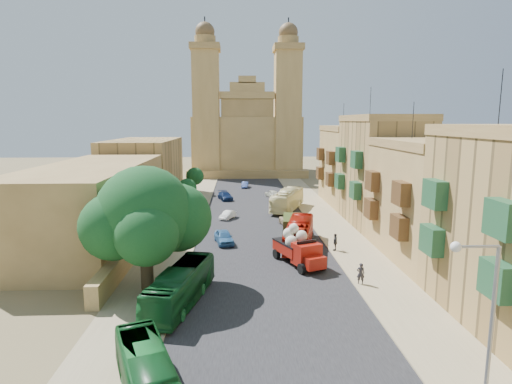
{
  "coord_description": "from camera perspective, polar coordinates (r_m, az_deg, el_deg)",
  "views": [
    {
      "loc": [
        -2.39,
        -28.25,
        13.0
      ],
      "look_at": [
        0.0,
        26.0,
        4.0
      ],
      "focal_mm": 30.0,
      "sensor_mm": 36.0,
      "label": 1
    }
  ],
  "objects": [
    {
      "name": "pedestrian_c",
      "position": [
        44.39,
        10.52,
        -6.59
      ],
      "size": [
        0.66,
        1.11,
        1.78
      ],
      "primitive_type": "imported",
      "rotation": [
        0.0,
        0.0,
        4.48
      ],
      "color": "#313132",
      "rests_on": "ground"
    },
    {
      "name": "car_cream",
      "position": [
        53.99,
        4.61,
        -3.83
      ],
      "size": [
        2.81,
        5.04,
        1.33
      ],
      "primitive_type": "imported",
      "rotation": [
        0.0,
        0.0,
        3.27
      ],
      "color": "#C7AF86",
      "rests_on": "ground"
    },
    {
      "name": "townhouse_d",
      "position": [
        70.04,
        12.69,
        3.57
      ],
      "size": [
        9.0,
        14.0,
        15.9
      ],
      "color": "#A17F48",
      "rests_on": "ground"
    },
    {
      "name": "car_dkblue",
      "position": [
        71.75,
        -4.13,
        -0.51
      ],
      "size": [
        2.99,
        4.91,
        1.33
      ],
      "primitive_type": "imported",
      "rotation": [
        0.0,
        0.0,
        0.26
      ],
      "color": "#0F204A",
      "rests_on": "ground"
    },
    {
      "name": "west_building_mid",
      "position": [
        74.35,
        -14.65,
        2.93
      ],
      "size": [
        10.0,
        22.0,
        10.0
      ],
      "primitive_type": "cube",
      "color": "#AB884E",
      "rests_on": "ground"
    },
    {
      "name": "sidewalk_east",
      "position": [
        60.86,
        8.82,
        -3.03
      ],
      "size": [
        5.0,
        140.0,
        0.01
      ],
      "primitive_type": "cube",
      "color": "#968562",
      "rests_on": "ground"
    },
    {
      "name": "olive_pickup",
      "position": [
        50.13,
        4.89,
        -4.48
      ],
      "size": [
        2.75,
        5.16,
        2.04
      ],
      "color": "#35471A",
      "rests_on": "ground"
    },
    {
      "name": "bus_green_south",
      "position": [
        21.93,
        -14.09,
        -23.34
      ],
      "size": [
        5.17,
        9.03,
        2.47
      ],
      "primitive_type": "imported",
      "rotation": [
        0.0,
        0.0,
        0.37
      ],
      "color": "#125322",
      "rests_on": "ground"
    },
    {
      "name": "sidewalk_west",
      "position": [
        60.11,
        -9.27,
        -3.2
      ],
      "size": [
        5.0,
        140.0,
        0.01
      ],
      "primitive_type": "cube",
      "color": "#968562",
      "rests_on": "ground"
    },
    {
      "name": "kerb_west",
      "position": [
        59.85,
        -6.89,
        -3.15
      ],
      "size": [
        0.25,
        140.0,
        0.12
      ],
      "primitive_type": "cube",
      "color": "#968562",
      "rests_on": "ground"
    },
    {
      "name": "pedestrian_a",
      "position": [
        36.07,
        13.78,
        -10.51
      ],
      "size": [
        0.7,
        0.51,
        1.76
      ],
      "primitive_type": "imported",
      "rotation": [
        0.0,
        0.0,
        2.99
      ],
      "color": "#2D292F",
      "rests_on": "ground"
    },
    {
      "name": "street_tree_c",
      "position": [
        65.47,
        -9.17,
        0.49
      ],
      "size": [
        2.91,
        2.91,
        4.48
      ],
      "color": "#382C1C",
      "rests_on": "ground"
    },
    {
      "name": "townhouse_c",
      "position": [
        56.65,
        16.41,
        2.85
      ],
      "size": [
        9.0,
        14.0,
        17.4
      ],
      "color": "#AB884E",
      "rests_on": "ground"
    },
    {
      "name": "car_blue_a",
      "position": [
        46.33,
        -4.3,
        -6.0
      ],
      "size": [
        2.53,
        4.45,
        1.43
      ],
      "primitive_type": "imported",
      "rotation": [
        0.0,
        0.0,
        0.21
      ],
      "color": "teal",
      "rests_on": "ground"
    },
    {
      "name": "red_truck",
      "position": [
        39.56,
        5.7,
        -7.39
      ],
      "size": [
        4.45,
        6.55,
        3.63
      ],
      "color": "maroon",
      "rests_on": "ground"
    },
    {
      "name": "car_white_a",
      "position": [
        57.77,
        -3.78,
        -3.07
      ],
      "size": [
        2.37,
        3.43,
        1.07
      ],
      "primitive_type": "imported",
      "rotation": [
        0.0,
        0.0,
        -0.43
      ],
      "color": "white",
      "rests_on": "ground"
    },
    {
      "name": "townhouse_b",
      "position": [
        43.94,
        22.18,
        -0.91
      ],
      "size": [
        9.0,
        14.0,
        14.9
      ],
      "color": "#A17F48",
      "rests_on": "ground"
    },
    {
      "name": "bus_cream_east",
      "position": [
        63.42,
        4.2,
        -1.06
      ],
      "size": [
        6.23,
        11.01,
        3.01
      ],
      "primitive_type": "imported",
      "rotation": [
        0.0,
        0.0,
        2.78
      ],
      "color": "beige",
      "rests_on": "ground"
    },
    {
      "name": "bus_green_north",
      "position": [
        31.75,
        -10.01,
        -12.26
      ],
      "size": [
        4.36,
        9.98,
        2.71
      ],
      "primitive_type": "imported",
      "rotation": [
        0.0,
        0.0,
        -0.22
      ],
      "color": "#125022",
      "rests_on": "ground"
    },
    {
      "name": "car_blue_b",
      "position": [
        84.67,
        -1.49,
        0.97
      ],
      "size": [
        1.48,
        3.55,
        1.14
      ],
      "primitive_type": "imported",
      "rotation": [
        0.0,
        0.0,
        -0.08
      ],
      "color": "#4562B8",
      "rests_on": "ground"
    },
    {
      "name": "ficus_tree",
      "position": [
        33.8,
        -14.48,
        -3.28
      ],
      "size": [
        9.73,
        8.95,
        9.73
      ],
      "color": "#382C1C",
      "rests_on": "ground"
    },
    {
      "name": "church",
      "position": [
        106.95,
        -1.25,
        7.54
      ],
      "size": [
        28.0,
        22.5,
        36.3
      ],
      "color": "#A17F48",
      "rests_on": "ground"
    },
    {
      "name": "west_building_low",
      "position": [
        49.6,
        -20.83,
        -1.43
      ],
      "size": [
        10.0,
        28.0,
        8.4
      ],
      "primitive_type": "cube",
      "color": "olive",
      "rests_on": "ground"
    },
    {
      "name": "car_white_b",
      "position": [
        74.05,
        2.18,
        -0.21
      ],
      "size": [
        2.7,
        4.04,
        1.28
      ],
      "primitive_type": "imported",
      "rotation": [
        0.0,
        0.0,
        3.49
      ],
      "color": "silver",
      "rests_on": "ground"
    },
    {
      "name": "streetlamp",
      "position": [
        20.67,
        27.89,
        -13.91
      ],
      "size": [
        2.11,
        0.44,
        8.22
      ],
      "color": "gray",
      "rests_on": "ground"
    },
    {
      "name": "road_surface",
      "position": [
        59.73,
        -0.17,
        -3.16
      ],
      "size": [
        14.0,
        140.0,
        0.01
      ],
      "primitive_type": "cube",
      "color": "black",
      "rests_on": "ground"
    },
    {
      "name": "ground",
      "position": [
        31.19,
        2.18,
        -15.23
      ],
      "size": [
        260.0,
        260.0,
        0.0
      ],
      "primitive_type": "plane",
      "color": "brown"
    },
    {
      "name": "west_wall",
      "position": [
        50.76,
        -13.98,
        -4.66
      ],
      "size": [
        1.0,
        40.0,
        1.8
      ],
      "primitive_type": "cube",
      "color": "#A17F48",
      "rests_on": "ground"
    },
    {
      "name": "street_tree_b",
      "position": [
        53.74,
        -10.62,
        -1.46
      ],
      "size": [
        2.94,
        2.94,
        4.52
      ],
      "color": "#382C1C",
      "rests_on": "ground"
    },
    {
      "name": "street_tree_a",
      "position": [
        42.1,
        -12.9,
        -4.14
      ],
      "size": [
        3.22,
        3.22,
        4.94
      ],
      "color": "#382C1C",
      "rests_on": "ground"
    },
    {
      "name": "kerb_east",
      "position": [
        60.41,
        6.49,
        -3.02
      ],
      "size": [
        0.25,
        140.0,
        0.12
      ],
      "primitive_type": "cube",
      "color": "#968562",
      "rests_on": "ground"
    },
    {
      "name": "bus_red_east",
      "position": [
        44.92,
        5.77,
        -5.58
      ],
      "size": [
        4.59,
        10.48,
        2.84
      ],
      "primitive_type": "imported",
      "rotation": [
        0.0,
        0.0,
        2.92
      ],
      "color": "#AC1106",
      "rests_on": "ground"
    },
    {
      "name": "street_tree_d",
      "position": [
        77.25,
        -8.16,
        2.07
      ],
      "size": [
        3.17,
        3.17,
        4.88
      ],
      "color": "#382C1C",
      "rests_on": "ground"
    }
  ]
}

